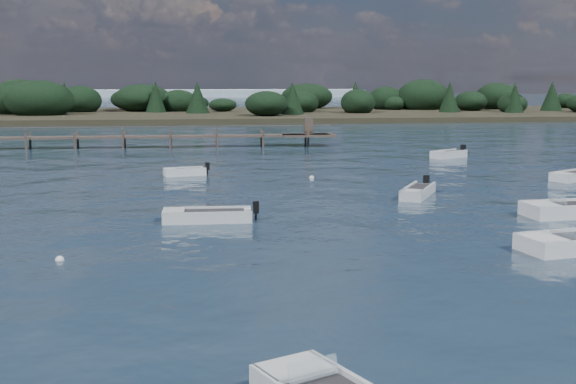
{
  "coord_description": "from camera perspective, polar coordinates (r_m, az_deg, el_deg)",
  "views": [
    {
      "loc": [
        -6.47,
        -19.69,
        6.38
      ],
      "look_at": [
        -2.23,
        14.0,
        1.0
      ],
      "focal_mm": 45.0,
      "sensor_mm": 36.0,
      "label": 1
    }
  ],
  "objects": [
    {
      "name": "ground",
      "position": [
        80.21,
        -2.54,
        4.43
      ],
      "size": [
        400.0,
        400.0,
        0.0
      ],
      "primitive_type": "plane",
      "color": "#152432",
      "rests_on": "ground"
    },
    {
      "name": "dinghy_extra_b",
      "position": [
        39.91,
        10.23,
        -0.11
      ],
      "size": [
        3.02,
        4.27,
        1.12
      ],
      "color": "#B8BFC0",
      "rests_on": "ground"
    },
    {
      "name": "dinghy_extra_a",
      "position": [
        48.97,
        21.69,
        1.06
      ],
      "size": [
        3.81,
        2.98,
        1.14
      ],
      "color": "silver",
      "rests_on": "ground"
    },
    {
      "name": "tender_far_grey_b",
      "position": [
        59.69,
        12.58,
        2.82
      ],
      "size": [
        3.45,
        2.69,
        1.21
      ],
      "color": "silver",
      "rests_on": "ground"
    },
    {
      "name": "dinghy_mid_grey",
      "position": [
        32.69,
        -6.4,
        -2.05
      ],
      "size": [
        4.32,
        1.6,
        1.09
      ],
      "color": "#B8BFC0",
      "rests_on": "ground"
    },
    {
      "name": "tender_far_white",
      "position": [
        48.16,
        -8.15,
        1.47
      ],
      "size": [
        3.08,
        1.63,
        1.03
      ],
      "color": "silver",
      "rests_on": "ground"
    },
    {
      "name": "buoy_b",
      "position": [
        29.22,
        18.38,
        -4.08
      ],
      "size": [
        0.32,
        0.32,
        0.32
      ],
      "primitive_type": "sphere",
      "color": "silver",
      "rests_on": "ground"
    },
    {
      "name": "buoy_c",
      "position": [
        26.87,
        -17.59,
        -5.16
      ],
      "size": [
        0.32,
        0.32,
        0.32
      ],
      "primitive_type": "sphere",
      "color": "silver",
      "rests_on": "ground"
    },
    {
      "name": "buoy_e",
      "position": [
        46.57,
        1.88,
        1.12
      ],
      "size": [
        0.32,
        0.32,
        0.32
      ],
      "primitive_type": "sphere",
      "color": "silver",
      "rests_on": "ground"
    },
    {
      "name": "jetty",
      "position": [
        69.6,
        -19.88,
        4.02
      ],
      "size": [
        64.5,
        3.2,
        3.4
      ],
      "color": "#463B33",
      "rests_on": "ground"
    },
    {
      "name": "far_headland",
      "position": [
        123.84,
        7.6,
        6.88
      ],
      "size": [
        190.0,
        40.0,
        5.8
      ],
      "color": "black",
      "rests_on": "ground"
    }
  ]
}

